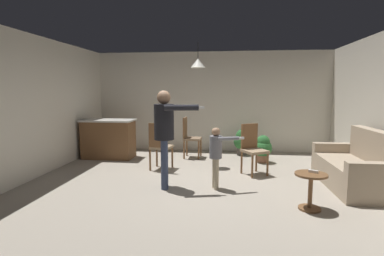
{
  "coord_description": "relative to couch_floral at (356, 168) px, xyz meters",
  "views": [
    {
      "loc": [
        0.46,
        -5.09,
        1.66
      ],
      "look_at": [
        -0.17,
        0.14,
        1.0
      ],
      "focal_mm": 28.1,
      "sensor_mm": 36.0,
      "label": 1
    }
  ],
  "objects": [
    {
      "name": "kitchen_counter",
      "position": [
        -5.1,
        1.69,
        0.15
      ],
      "size": [
        1.26,
        0.66,
        0.95
      ],
      "color": "brown",
      "rests_on": "ground"
    },
    {
      "name": "person_adult",
      "position": [
        -3.24,
        -0.41,
        0.7
      ],
      "size": [
        0.85,
        0.47,
        1.66
      ],
      "rotation": [
        0.0,
        0.0,
        -1.36
      ],
      "color": "#384260",
      "rests_on": "ground"
    },
    {
      "name": "dining_chair_near_wall",
      "position": [
        -1.7,
        0.65,
        0.21
      ],
      "size": [
        0.58,
        0.58,
        1.0
      ],
      "rotation": [
        0.0,
        0.0,
        3.69
      ],
      "color": "brown",
      "rests_on": "ground"
    },
    {
      "name": "wall_back",
      "position": [
        -2.65,
        2.98,
        1.02
      ],
      "size": [
        6.4,
        0.1,
        2.7
      ],
      "primitive_type": "cube",
      "color": "silver",
      "rests_on": "ground"
    },
    {
      "name": "spare_remote_on_table",
      "position": [
        -0.99,
        -1.06,
        0.21
      ],
      "size": [
        0.13,
        0.1,
        0.04
      ],
      "primitive_type": "cube",
      "rotation": [
        0.0,
        0.0,
        1.04
      ],
      "color": "white",
      "rests_on": "side_table_by_couch"
    },
    {
      "name": "wall_left",
      "position": [
        -5.85,
        -0.22,
        1.02
      ],
      "size": [
        0.1,
        6.4,
        2.7
      ],
      "primitive_type": "cube",
      "color": "silver",
      "rests_on": "ground"
    },
    {
      "name": "couch_floral",
      "position": [
        0.0,
        0.0,
        0.0
      ],
      "size": [
        0.87,
        1.81,
        1.0
      ],
      "rotation": [
        0.0,
        0.0,
        1.58
      ],
      "color": "tan",
      "rests_on": "ground"
    },
    {
      "name": "ground",
      "position": [
        -2.65,
        -0.22,
        -0.33
      ],
      "size": [
        7.68,
        7.68,
        0.0
      ],
      "primitive_type": "plane",
      "color": "#9E9384"
    },
    {
      "name": "dining_chair_by_counter",
      "position": [
        -3.12,
        1.96,
        0.21
      ],
      "size": [
        0.44,
        0.44,
        1.0
      ],
      "rotation": [
        0.0,
        0.0,
        4.66
      ],
      "color": "brown",
      "rests_on": "ground"
    },
    {
      "name": "person_child",
      "position": [
        -2.38,
        -0.36,
        0.32
      ],
      "size": [
        0.57,
        0.29,
        1.05
      ],
      "rotation": [
        0.0,
        0.0,
        -1.23
      ],
      "color": "tan",
      "rests_on": "ground"
    },
    {
      "name": "ceiling_light_pendant",
      "position": [
        -2.85,
        1.3,
        1.92
      ],
      "size": [
        0.32,
        0.32,
        0.55
      ],
      "color": "silver"
    },
    {
      "name": "dining_chair_centre_back",
      "position": [
        -3.59,
        0.72,
        0.21
      ],
      "size": [
        0.48,
        0.48,
        1.0
      ],
      "rotation": [
        0.0,
        0.0,
        6.12
      ],
      "color": "brown",
      "rests_on": "ground"
    },
    {
      "name": "side_table_by_couch",
      "position": [
        -1.03,
        -1.1,
        -0.0
      ],
      "size": [
        0.44,
        0.44,
        0.52
      ],
      "color": "brown",
      "rests_on": "ground"
    },
    {
      "name": "potted_plant_corner",
      "position": [
        -1.82,
        2.44,
        0.03
      ],
      "size": [
        0.43,
        0.43,
        0.66
      ],
      "color": "#4C4742",
      "rests_on": "ground"
    },
    {
      "name": "potted_plant_by_wall",
      "position": [
        -1.38,
        1.65,
        0.02
      ],
      "size": [
        0.42,
        0.42,
        0.64
      ],
      "color": "brown",
      "rests_on": "ground"
    }
  ]
}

